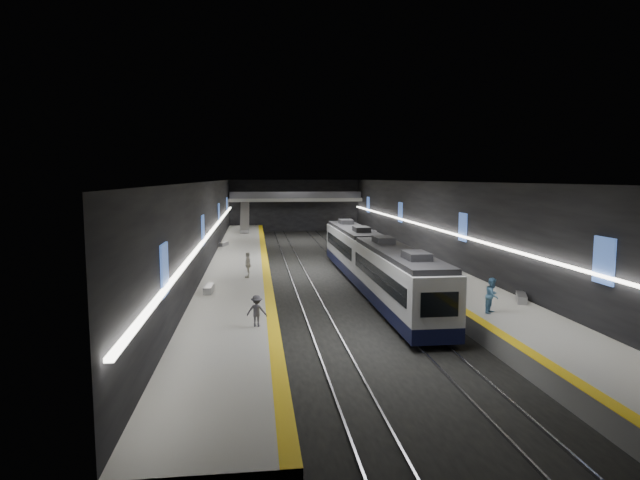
{
  "coord_description": "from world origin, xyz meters",
  "views": [
    {
      "loc": [
        -6.13,
        -47.69,
        8.33
      ],
      "look_at": [
        0.23,
        4.26,
        2.2
      ],
      "focal_mm": 30.0,
      "sensor_mm": 36.0,
      "label": 1
    }
  ],
  "objects": [
    {
      "name": "bench_left_near",
      "position": [
        -9.13,
        -13.41,
        1.23
      ],
      "size": [
        0.59,
        1.87,
        0.45
      ],
      "primitive_type": "cube",
      "rotation": [
        0.0,
        0.0,
        -0.04
      ],
      "color": "#99999E",
      "rests_on": "platform_left"
    },
    {
      "name": "wall_left",
      "position": [
        -10.0,
        0.0,
        4.0
      ],
      "size": [
        0.04,
        70.0,
        8.0
      ],
      "primitive_type": "cube",
      "color": "black",
      "rests_on": "ground"
    },
    {
      "name": "ceiling",
      "position": [
        0.0,
        0.0,
        8.0
      ],
      "size": [
        20.0,
        70.0,
        0.04
      ],
      "primitive_type": "cube",
      "rotation": [
        3.14,
        0.0,
        0.0
      ],
      "color": "beige",
      "rests_on": "wall_left"
    },
    {
      "name": "platform_right",
      "position": [
        7.5,
        0.0,
        0.5
      ],
      "size": [
        5.0,
        70.0,
        1.0
      ],
      "primitive_type": "cube",
      "color": "slate",
      "rests_on": "ground"
    },
    {
      "name": "wall_back",
      "position": [
        0.0,
        35.0,
        4.0
      ],
      "size": [
        20.0,
        0.04,
        8.0
      ],
      "primitive_type": "cube",
      "color": "black",
      "rests_on": "ground"
    },
    {
      "name": "bench_right_far",
      "position": [
        9.5,
        21.01,
        1.2
      ],
      "size": [
        0.45,
        1.62,
        0.4
      ],
      "primitive_type": "cube",
      "rotation": [
        0.0,
        0.0,
        0.0
      ],
      "color": "#99999E",
      "rests_on": "platform_right"
    },
    {
      "name": "ad_posters",
      "position": [
        -0.0,
        1.0,
        4.5
      ],
      "size": [
        19.94,
        53.5,
        2.2
      ],
      "color": "#395AAB",
      "rests_on": "wall_left"
    },
    {
      "name": "passenger_right_b",
      "position": [
        6.57,
        -20.69,
        1.97
      ],
      "size": [
        1.18,
        1.19,
        1.94
      ],
      "primitive_type": "imported",
      "rotation": [
        0.0,
        0.0,
        0.81
      ],
      "color": "#5489B6",
      "rests_on": "platform_right"
    },
    {
      "name": "mezzanine_bridge",
      "position": [
        0.0,
        32.93,
        5.04
      ],
      "size": [
        20.0,
        3.0,
        1.5
      ],
      "color": "gray",
      "rests_on": "wall_left"
    },
    {
      "name": "cove_light_right",
      "position": [
        9.8,
        0.0,
        3.8
      ],
      "size": [
        0.25,
        68.6,
        0.12
      ],
      "primitive_type": "cube",
      "color": "white",
      "rests_on": "wall_right"
    },
    {
      "name": "tactile_strip_left",
      "position": [
        -5.3,
        0.0,
        1.02
      ],
      "size": [
        0.6,
        70.0,
        0.02
      ],
      "primitive_type": "cube",
      "color": "yellow",
      "rests_on": "platform_left"
    },
    {
      "name": "passenger_left_a",
      "position": [
        -6.69,
        -8.6,
        1.94
      ],
      "size": [
        0.47,
        1.11,
        1.88
      ],
      "primitive_type": "imported",
      "rotation": [
        0.0,
        0.0,
        -1.58
      ],
      "color": "silver",
      "rests_on": "platform_left"
    },
    {
      "name": "tile_surface_left",
      "position": [
        -7.5,
        0.0,
        1.01
      ],
      "size": [
        5.0,
        70.0,
        0.02
      ],
      "primitive_type": "cube",
      "color": "#B0B0AB",
      "rests_on": "platform_left"
    },
    {
      "name": "wall_front",
      "position": [
        0.0,
        -35.0,
        4.0
      ],
      "size": [
        20.0,
        0.04,
        8.0
      ],
      "primitive_type": "cube",
      "color": "black",
      "rests_on": "ground"
    },
    {
      "name": "passenger_right_a",
      "position": [
        6.31,
        -12.58,
        1.77
      ],
      "size": [
        0.39,
        0.58,
        1.54
      ],
      "primitive_type": "imported",
      "rotation": [
        0.0,
        0.0,
        1.53
      ],
      "color": "#B35042",
      "rests_on": "platform_right"
    },
    {
      "name": "tactile_strip_right",
      "position": [
        5.3,
        0.0,
        1.02
      ],
      "size": [
        0.6,
        70.0,
        0.02
      ],
      "primitive_type": "cube",
      "color": "yellow",
      "rests_on": "platform_right"
    },
    {
      "name": "platform_left",
      "position": [
        -7.5,
        0.0,
        0.5
      ],
      "size": [
        5.0,
        70.0,
        1.0
      ],
      "primitive_type": "cube",
      "color": "slate",
      "rests_on": "ground"
    },
    {
      "name": "wall_right",
      "position": [
        10.0,
        0.0,
        4.0
      ],
      "size": [
        0.04,
        70.0,
        8.0
      ],
      "primitive_type": "cube",
      "color": "black",
      "rests_on": "ground"
    },
    {
      "name": "ground",
      "position": [
        0.0,
        0.0,
        0.0
      ],
      "size": [
        70.0,
        70.0,
        0.0
      ],
      "primitive_type": "plane",
      "color": "black",
      "rests_on": "ground"
    },
    {
      "name": "cove_light_left",
      "position": [
        -9.8,
        0.0,
        3.8
      ],
      "size": [
        0.25,
        68.6,
        0.12
      ],
      "primitive_type": "cube",
      "color": "white",
      "rests_on": "wall_left"
    },
    {
      "name": "escalator",
      "position": [
        -7.5,
        26.0,
        2.9
      ],
      "size": [
        1.2,
        7.5,
        3.92
      ],
      "primitive_type": "cube",
      "rotation": [
        0.44,
        0.0,
        0.0
      ],
      "color": "#99999E",
      "rests_on": "platform_left"
    },
    {
      "name": "bench_left_far",
      "position": [
        -9.5,
        10.12,
        1.21
      ],
      "size": [
        1.03,
        1.78,
        0.42
      ],
      "primitive_type": "cube",
      "rotation": [
        0.0,
        0.0,
        -0.35
      ],
      "color": "#99999E",
      "rests_on": "platform_left"
    },
    {
      "name": "bench_right_near",
      "position": [
        9.5,
        -18.35,
        1.23
      ],
      "size": [
        1.25,
        1.96,
        0.47
      ],
      "primitive_type": "cube",
      "rotation": [
        0.0,
        0.0,
        -0.41
      ],
      "color": "#99999E",
      "rests_on": "platform_right"
    },
    {
      "name": "rails",
      "position": [
        -0.0,
        0.0,
        0.06
      ],
      "size": [
        6.52,
        70.0,
        0.12
      ],
      "color": "gray",
      "rests_on": "ground"
    },
    {
      "name": "passenger_left_b",
      "position": [
        -6.1,
        -21.76,
        1.78
      ],
      "size": [
        1.11,
        0.79,
        1.56
      ],
      "primitive_type": "imported",
      "rotation": [
        0.0,
        0.0,
        2.91
      ],
      "color": "#46444D",
      "rests_on": "platform_left"
    },
    {
      "name": "train",
      "position": [
        2.5,
        -8.79,
        2.2
      ],
      "size": [
        2.69,
        30.04,
        3.6
      ],
      "color": "black",
      "rests_on": "ground"
    },
    {
      "name": "tile_surface_right",
      "position": [
        7.5,
        0.0,
        1.01
      ],
      "size": [
        5.0,
        70.0,
        0.02
      ],
      "primitive_type": "cube",
      "color": "#B0B0AB",
      "rests_on": "platform_right"
    }
  ]
}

